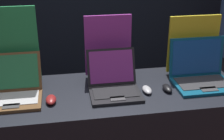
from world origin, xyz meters
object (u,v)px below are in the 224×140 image
at_px(laptop_front, 13,90).
at_px(mouse_front, 51,100).
at_px(mouse_back, 167,88).
at_px(promo_stand_front, 13,49).
at_px(laptop_back, 201,74).
at_px(promo_stand_back, 193,47).
at_px(laptop_middle, 113,83).
at_px(mouse_middle, 147,90).
at_px(promo_stand_middle, 107,48).

xyz_separation_m(laptop_front, mouse_front, (0.23, -0.10, -0.04)).
bearing_deg(mouse_back, promo_stand_front, 164.70).
relative_size(laptop_back, promo_stand_back, 0.90).
bearing_deg(mouse_back, laptop_middle, 172.43).
bearing_deg(mouse_back, promo_stand_back, 43.20).
relative_size(promo_stand_front, mouse_middle, 4.69).
xyz_separation_m(mouse_front, promo_stand_front, (-0.23, 0.30, 0.24)).
bearing_deg(promo_stand_middle, laptop_back, -18.98).
relative_size(laptop_middle, promo_stand_back, 0.78).
distance_m(laptop_middle, promo_stand_middle, 0.29).
distance_m(promo_stand_front, mouse_back, 1.05).
bearing_deg(promo_stand_middle, mouse_middle, -52.71).
distance_m(promo_stand_middle, promo_stand_back, 0.62).
xyz_separation_m(mouse_front, mouse_middle, (0.62, 0.03, -0.00)).
xyz_separation_m(promo_stand_front, mouse_back, (0.99, -0.27, -0.24)).
bearing_deg(laptop_back, promo_stand_front, 171.13).
relative_size(laptop_front, promo_stand_back, 0.82).
xyz_separation_m(mouse_middle, laptop_back, (0.40, 0.07, 0.05)).
height_order(laptop_back, mouse_back, laptop_back).
bearing_deg(laptop_front, mouse_front, -22.61).
height_order(laptop_middle, mouse_back, laptop_middle).
xyz_separation_m(laptop_back, mouse_back, (-0.26, -0.08, -0.05)).
bearing_deg(promo_stand_front, mouse_front, -52.41).
xyz_separation_m(laptop_middle, promo_stand_middle, (-0.00, 0.24, 0.16)).
relative_size(mouse_middle, mouse_back, 0.98).
distance_m(laptop_front, mouse_front, 0.25).
xyz_separation_m(promo_stand_front, promo_stand_middle, (0.63, 0.02, -0.04)).
distance_m(laptop_back, promo_stand_back, 0.22).
bearing_deg(mouse_middle, promo_stand_back, 31.36).
bearing_deg(laptop_middle, mouse_back, -7.57).
xyz_separation_m(mouse_middle, promo_stand_middle, (-0.22, 0.29, 0.20)).
bearing_deg(promo_stand_back, mouse_back, -136.80).
bearing_deg(laptop_back, mouse_middle, -169.59).
relative_size(laptop_front, laptop_back, 0.90).
height_order(promo_stand_front, laptop_middle, promo_stand_front).
distance_m(promo_stand_middle, mouse_back, 0.50).
height_order(laptop_middle, laptop_back, laptop_back).
bearing_deg(promo_stand_front, laptop_middle, -19.41).
relative_size(promo_stand_front, promo_stand_back, 1.24).
relative_size(mouse_middle, laptop_back, 0.29).
bearing_deg(mouse_front, laptop_back, 5.94).
bearing_deg(laptop_middle, promo_stand_back, 17.81).
bearing_deg(laptop_middle, promo_stand_front, 160.59).
xyz_separation_m(laptop_front, mouse_back, (0.99, -0.07, -0.04)).
bearing_deg(promo_stand_front, laptop_back, -8.87).
height_order(promo_stand_middle, promo_stand_back, promo_stand_middle).
bearing_deg(mouse_back, laptop_back, 16.08).
xyz_separation_m(laptop_front, laptop_middle, (0.63, -0.02, -0.00)).
bearing_deg(laptop_back, mouse_back, -163.92).
distance_m(promo_stand_front, promo_stand_back, 1.25).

